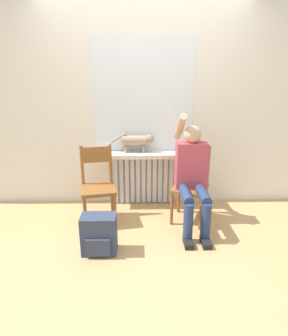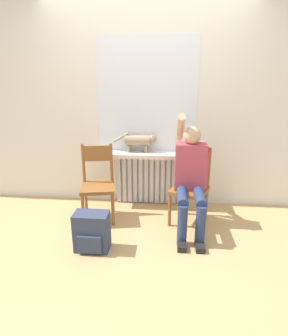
{
  "view_description": "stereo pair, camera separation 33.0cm",
  "coord_description": "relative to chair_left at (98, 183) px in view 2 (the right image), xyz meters",
  "views": [
    {
      "loc": [
        -0.06,
        -2.36,
        1.64
      ],
      "look_at": [
        0.0,
        0.78,
        0.61
      ],
      "focal_mm": 30.0,
      "sensor_mm": 36.0,
      "label": 1
    },
    {
      "loc": [
        0.27,
        -2.35,
        1.64
      ],
      "look_at": [
        0.0,
        0.78,
        0.61
      ],
      "focal_mm": 30.0,
      "sensor_mm": 36.0,
      "label": 2
    }
  ],
  "objects": [
    {
      "name": "person",
      "position": [
        1.06,
        -0.13,
        0.18
      ],
      "size": [
        0.36,
        1.02,
        1.28
      ],
      "color": "navy",
      "rests_on": "ground_plane"
    },
    {
      "name": "windowsill",
      "position": [
        0.54,
        0.4,
        0.25
      ],
      "size": [
        1.29,
        0.26,
        0.05
      ],
      "color": "white",
      "rests_on": "radiator"
    },
    {
      "name": "chair_right",
      "position": [
        1.08,
        -0.0,
        0.0
      ],
      "size": [
        0.5,
        0.5,
        0.89
      ],
      "rotation": [
        0.0,
        0.0,
        -0.38
      ],
      "color": "brown",
      "rests_on": "ground_plane"
    },
    {
      "name": "backpack",
      "position": [
        0.09,
        -0.66,
        -0.26
      ],
      "size": [
        0.33,
        0.23,
        0.39
      ],
      "color": "#333D56",
      "rests_on": "ground_plane"
    },
    {
      "name": "cat",
      "position": [
        0.45,
        0.43,
        0.42
      ],
      "size": [
        0.56,
        0.13,
        0.25
      ],
      "color": "#9E896B",
      "rests_on": "windowsill"
    },
    {
      "name": "radiator",
      "position": [
        0.54,
        0.48,
        -0.11
      ],
      "size": [
        0.8,
        0.08,
        0.67
      ],
      "color": "silver",
      "rests_on": "ground_plane"
    },
    {
      "name": "wall_with_window",
      "position": [
        0.54,
        0.56,
        0.9
      ],
      "size": [
        7.0,
        0.06,
        2.7
      ],
      "color": "white",
      "rests_on": "ground_plane"
    },
    {
      "name": "ground_plane",
      "position": [
        0.54,
        -0.67,
        -0.45
      ],
      "size": [
        12.0,
        12.0,
        0.0
      ],
      "primitive_type": "plane",
      "color": "tan"
    },
    {
      "name": "chair_left",
      "position": [
        0.0,
        0.0,
        0.0
      ],
      "size": [
        0.45,
        0.45,
        0.89
      ],
      "rotation": [
        0.0,
        0.0,
        0.19
      ],
      "color": "brown",
      "rests_on": "ground_plane"
    },
    {
      "name": "window_glass",
      "position": [
        0.54,
        0.52,
        0.96
      ],
      "size": [
        1.24,
        0.01,
        1.38
      ],
      "color": "white",
      "rests_on": "windowsill"
    }
  ]
}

